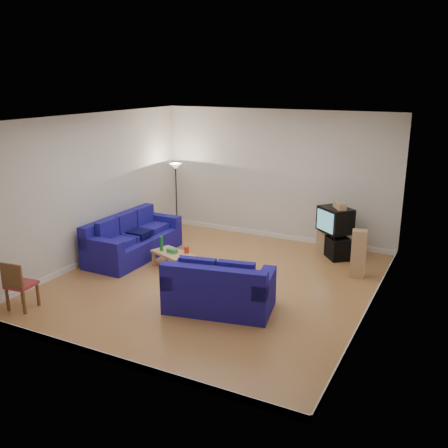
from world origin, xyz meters
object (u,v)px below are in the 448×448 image
at_px(sofa_loveseat, 219,292).
at_px(tv_stand, 336,246).
at_px(coffee_table, 173,255).
at_px(sofa_three_seat, 132,242).
at_px(television, 335,220).

bearing_deg(sofa_loveseat, tv_stand, 61.62).
height_order(sofa_loveseat, coffee_table, sofa_loveseat).
relative_size(sofa_loveseat, tv_stand, 2.51).
bearing_deg(coffee_table, sofa_three_seat, 169.55).
xyz_separation_m(sofa_loveseat, coffee_table, (-1.77, 1.32, -0.05)).
bearing_deg(tv_stand, sofa_three_seat, -101.43).
distance_m(tv_stand, television, 0.61).
bearing_deg(sofa_three_seat, sofa_loveseat, 63.20).
distance_m(sofa_three_seat, sofa_loveseat, 3.41).
relative_size(sofa_three_seat, sofa_loveseat, 1.22).
bearing_deg(sofa_three_seat, coffee_table, 79.83).
relative_size(sofa_three_seat, coffee_table, 2.25).
height_order(coffee_table, television, television).
bearing_deg(sofa_three_seat, tv_stand, 116.94).
relative_size(sofa_loveseat, television, 2.20).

